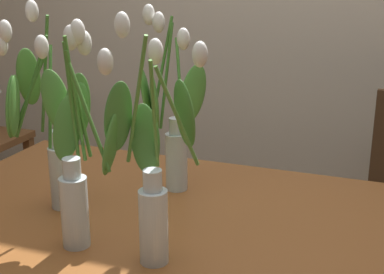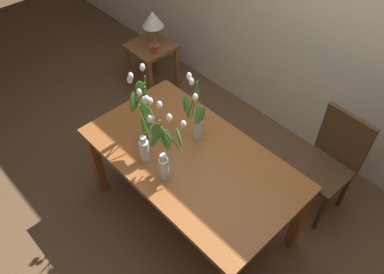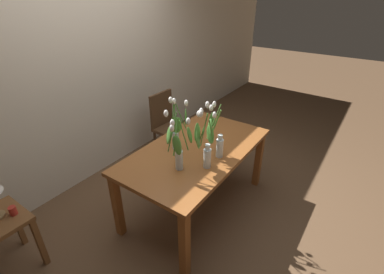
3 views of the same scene
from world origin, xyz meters
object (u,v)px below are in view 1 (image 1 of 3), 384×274
Objects in this scene: tulip_vase_2 at (171,128)px; tulip_vase_1 at (153,174)px; dining_table at (190,245)px; tulip_vase_0 at (44,131)px; tulip_vase_3 at (79,158)px.

tulip_vase_1 is at bearing -73.82° from tulip_vase_2.
tulip_vase_1 is (-0.01, -0.22, 0.30)m from dining_table.
dining_table is 2.81× the size of tulip_vase_1.
tulip_vase_3 is at bearing -35.02° from tulip_vase_0.
tulip_vase_2 is (0.28, 0.23, -0.03)m from tulip_vase_0.
tulip_vase_1 is 0.20m from tulip_vase_3.
tulip_vase_1 is at bearing 0.13° from tulip_vase_3.
tulip_vase_2 is 1.03× the size of tulip_vase_3.
tulip_vase_1 is 1.03× the size of tulip_vase_3.
tulip_vase_3 is at bearing -179.87° from tulip_vase_1.
tulip_vase_0 is (-0.40, -0.09, 0.32)m from dining_table.
tulip_vase_0 is at bearing -140.47° from tulip_vase_2.
tulip_vase_0 is 1.05× the size of tulip_vase_3.
tulip_vase_0 is 0.37m from tulip_vase_2.
tulip_vase_2 is (-0.11, 0.15, 0.30)m from dining_table.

